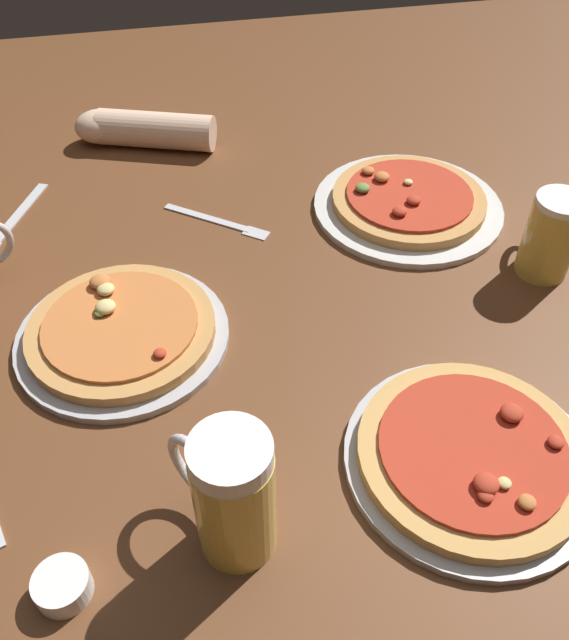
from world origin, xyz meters
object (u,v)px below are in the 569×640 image
Objects in this scene: pizza_plate_far at (408,202)px; knife_right at (12,221)px; beer_mug_dark at (231,495)px; ramekin_sauce at (62,586)px; diner_arm at (139,129)px; beer_mug_amber at (551,235)px; pizza_plate_side at (122,331)px; pizza_plate_near at (471,456)px; fork_left at (219,221)px.

knife_right is (-0.70, 0.11, -0.01)m from pizza_plate_far.
beer_mug_dark is 0.20m from ramekin_sauce.
diner_arm reaches higher than knife_right.
diner_arm is at bearing 144.27° from pizza_plate_far.
pizza_plate_far is 0.56m from diner_arm.
beer_mug_amber is at bearing 27.33° from ramekin_sauce.
diner_arm reaches higher than pizza_plate_side.
ramekin_sauce is 0.27× the size of knife_right.
pizza_plate_near is 0.91× the size of pizza_plate_far.
pizza_plate_far is at bearing 127.79° from beer_mug_amber.
ramekin_sauce is (-0.08, -0.37, -0.00)m from pizza_plate_side.
pizza_plate_near and pizza_plate_far have the same top height.
pizza_plate_near reaches higher than fork_left.
diner_arm is (0.06, 0.55, 0.02)m from pizza_plate_side.
beer_mug_amber reaches higher than fork_left.
beer_mug_amber is 0.49× the size of diner_arm.
beer_mug_dark is at bearing -147.18° from beer_mug_amber.
beer_mug_amber is (0.16, -0.20, 0.05)m from pizza_plate_far.
pizza_plate_near is at bearing -67.37° from fork_left.
diner_arm reaches higher than ramekin_sauce.
beer_mug_dark is (-0.40, -0.56, 0.07)m from pizza_plate_far.
pizza_plate_side reaches higher than ramekin_sauce.
knife_right is at bearing 98.72° from ramekin_sauce.
pizza_plate_side is (-0.41, 0.30, -0.00)m from pizza_plate_near.
pizza_plate_far reaches higher than knife_right.
pizza_plate_near is 1.10× the size of diner_arm.
beer_mug_dark reaches higher than pizza_plate_near.
diner_arm reaches higher than pizza_plate_near.
pizza_plate_near is 0.51m from pizza_plate_side.
pizza_plate_side is 2.23× the size of beer_mug_amber.
diner_arm is (-0.46, 0.33, 0.02)m from pizza_plate_far.
pizza_plate_near is 0.93m from diner_arm.
diner_arm is at bearing 112.38° from pizza_plate_near.
diner_arm is at bearing 84.01° from pizza_plate_side.
fork_left is (0.18, 0.26, -0.01)m from pizza_plate_side.
pizza_plate_far is at bearing 44.85° from ramekin_sauce.
ramekin_sauce is 0.70m from knife_right.
pizza_plate_side is 1.71× the size of beer_mug_dark.
fork_left is at bearing -11.69° from knife_right.
fork_left is at bearing 112.63° from pizza_plate_near.
pizza_plate_side is 0.56m from diner_arm.
pizza_plate_far is 0.56m from pizza_plate_side.
pizza_plate_near is at bearing -36.55° from pizza_plate_side.
beer_mug_dark is at bearing -96.20° from fork_left.
beer_mug_amber is (0.26, 0.33, 0.05)m from pizza_plate_near.
pizza_plate_far reaches higher than fork_left.
fork_left is (0.25, 0.62, -0.01)m from ramekin_sauce.
ramekin_sauce is at bearing -101.68° from pizza_plate_side.
fork_left is at bearing 67.82° from ramekin_sauce.
fork_left is 0.63× the size of diner_arm.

